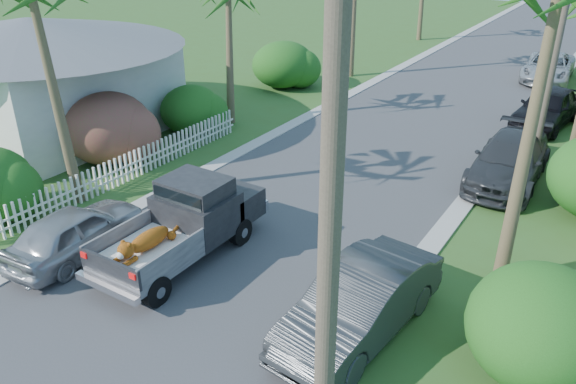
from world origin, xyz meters
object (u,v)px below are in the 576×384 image
Objects in this scene: pickup_truck at (190,219)px; parked_car_rd at (548,67)px; parked_car_rm at (509,161)px; parked_car_rn at (360,304)px; utility_pole_a at (328,268)px; house_left at (38,80)px; parked_car_rf at (547,108)px; utility_pole_b at (557,43)px; parked_car_ln at (76,232)px.

pickup_truck reaches higher than parked_car_rd.
parked_car_rn is at bearing -96.20° from parked_car_rm.
utility_pole_a is at bearing -65.45° from parked_car_rn.
pickup_truck is 12.66m from house_left.
utility_pole_b reaches higher than parked_car_rf.
utility_pole_b is (18.60, 6.00, 2.48)m from house_left.
parked_car_rn is at bearing -92.21° from parked_car_rd.
parked_car_rd is 0.58× the size of utility_pole_b.
pickup_truck is at bearing -124.82° from parked_car_rm.
parked_car_rd is at bearing 78.87° from pickup_truck.
parked_car_rd is 29.27m from utility_pole_a.
parked_car_rm is at bearing -82.97° from parked_car_rf.
utility_pole_a is (1.95, -28.95, 3.87)m from parked_car_rd.
parked_car_rf reaches higher than parked_car_ln.
utility_pole_b reaches higher than parked_car_rn.
house_left is at bearing -165.72° from parked_car_rm.
parked_car_ln is at bearing -129.50° from parked_car_rm.
parked_car_rn is (5.28, -0.58, -0.23)m from pickup_truck.
utility_pole_b is at bearing 90.00° from utility_pole_a.
parked_car_rm is 0.59× the size of utility_pole_b.
utility_pole_a is at bearing -35.68° from pickup_truck.
pickup_truck is 3.06m from parked_car_ln.
pickup_truck is 11.08m from parked_car_rm.
house_left reaches higher than pickup_truck.
parked_car_ln is 0.45× the size of utility_pole_a.
pickup_truck is 1.06× the size of parked_car_rf.
parked_car_rf is 0.53× the size of house_left.
parked_car_ln is at bearing -145.34° from pickup_truck.
parked_car_rn is 0.52× the size of house_left.
parked_car_ln is 11.20m from house_left.
utility_pole_b reaches higher than house_left.
house_left is (-17.18, 4.77, 1.34)m from parked_car_rn.
parked_car_rf is 1.19× the size of parked_car_ln.
parked_car_rm is at bearing -122.61° from utility_pole_b.
pickup_truck is at bearing -103.80° from parked_car_rf.
house_left is at bearing 154.18° from utility_pole_a.
parked_car_rn is 7.86m from parked_car_ln.
parked_car_ln is 10.46m from utility_pole_a.
parked_car_rn is 17.88m from house_left.
house_left reaches higher than parked_car_rm.
parked_car_rn is 0.90× the size of parked_car_rm.
house_left is at bearing 160.61° from pickup_truck.
parked_car_rn reaches higher than parked_car_rd.
parked_car_rm is 14.95m from parked_car_rd.
parked_car_rf is at bearing 88.58° from parked_car_rm.
parked_car_rn is 1.17× the size of parked_car_ln.
parked_car_rm reaches higher than parked_car_ln.
house_left reaches higher than parked_car_rf.
parked_car_rf reaches higher than parked_car_rn.
utility_pole_b reaches higher than pickup_truck.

